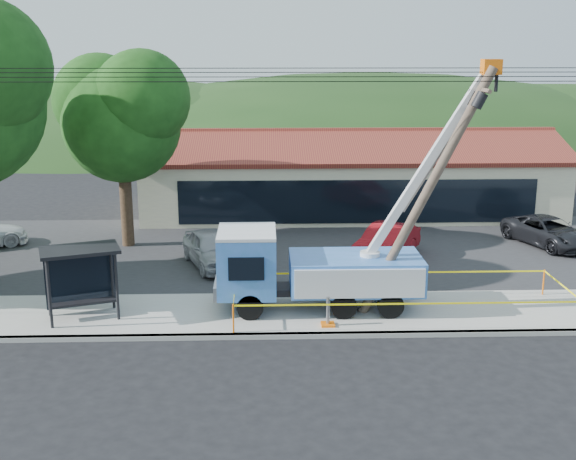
# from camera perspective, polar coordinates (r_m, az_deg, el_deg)

# --- Properties ---
(ground) EXTENTS (120.00, 120.00, 0.00)m
(ground) POSITION_cam_1_polar(r_m,az_deg,el_deg) (21.33, 0.13, -10.71)
(ground) COLOR black
(ground) RESTS_ON ground
(curb) EXTENTS (60.00, 0.25, 0.15)m
(curb) POSITION_cam_1_polar(r_m,az_deg,el_deg) (23.22, -0.05, -8.35)
(curb) COLOR #A19F96
(curb) RESTS_ON ground
(sidewalk) EXTENTS (60.00, 4.00, 0.15)m
(sidewalk) POSITION_cam_1_polar(r_m,az_deg,el_deg) (24.98, -0.19, -6.66)
(sidewalk) COLOR #A19F96
(sidewalk) RESTS_ON ground
(parking_lot) EXTENTS (60.00, 12.00, 0.10)m
(parking_lot) POSITION_cam_1_polar(r_m,az_deg,el_deg) (32.58, -0.60, -1.64)
(parking_lot) COLOR #28282B
(parking_lot) RESTS_ON ground
(strip_mall) EXTENTS (22.50, 8.53, 4.67)m
(strip_mall) POSITION_cam_1_polar(r_m,az_deg,el_deg) (40.20, 4.86, 4.08)
(strip_mall) COLOR beige
(strip_mall) RESTS_ON ground
(tree_lot) EXTENTS (6.30, 5.60, 8.94)m
(tree_lot) POSITION_cam_1_polar(r_m,az_deg,el_deg) (33.03, -13.06, 9.10)
(tree_lot) COLOR #332316
(tree_lot) RESTS_ON ground
(hill_west) EXTENTS (78.40, 56.00, 28.00)m
(hill_west) POSITION_cam_1_polar(r_m,az_deg,el_deg) (76.21, -12.78, 7.23)
(hill_west) COLOR #183513
(hill_west) RESTS_ON ground
(hill_center) EXTENTS (89.60, 64.00, 32.00)m
(hill_center) POSITION_cam_1_polar(r_m,az_deg,el_deg) (75.61, 6.33, 7.45)
(hill_center) COLOR #183513
(hill_center) RESTS_ON ground
(hill_east) EXTENTS (72.80, 52.00, 26.00)m
(hill_east) POSITION_cam_1_polar(r_m,az_deg,el_deg) (80.89, 20.61, 7.07)
(hill_east) COLOR #183513
(hill_east) RESTS_ON ground
(utility_truck) EXTENTS (9.34, 3.79, 8.47)m
(utility_truck) POSITION_cam_1_polar(r_m,az_deg,el_deg) (24.89, 1.98, -2.90)
(utility_truck) COLOR black
(utility_truck) RESTS_ON ground
(leaning_pole) EXTENTS (4.27, 1.77, 8.36)m
(leaning_pole) POSITION_cam_1_polar(r_m,az_deg,el_deg) (24.29, 11.34, 3.81)
(leaning_pole) COLOR #4D3A31
(leaning_pole) RESTS_ON ground
(bus_shelter) EXTENTS (2.88, 2.28, 2.43)m
(bus_shelter) POSITION_cam_1_polar(r_m,az_deg,el_deg) (25.03, -16.09, -2.73)
(bus_shelter) COLOR black
(bus_shelter) RESTS_ON ground
(caution_tape) EXTENTS (11.29, 3.32, 0.96)m
(caution_tape) POSITION_cam_1_polar(r_m,az_deg,el_deg) (25.00, 8.82, -4.88)
(caution_tape) COLOR orange
(caution_tape) RESTS_ON ground
(car_silver) EXTENTS (3.12, 4.69, 1.48)m
(car_silver) POSITION_cam_1_polar(r_m,az_deg,el_deg) (30.41, -5.98, -2.99)
(car_silver) COLOR #9FA1A6
(car_silver) RESTS_ON ground
(car_red) EXTENTS (3.64, 4.51, 1.44)m
(car_red) POSITION_cam_1_polar(r_m,az_deg,el_deg) (31.58, 7.69, -2.39)
(car_red) COLOR maroon
(car_red) RESTS_ON ground
(car_dark) EXTENTS (3.68, 5.15, 1.30)m
(car_dark) POSITION_cam_1_polar(r_m,az_deg,el_deg) (35.37, 19.80, -1.30)
(car_dark) COLOR black
(car_dark) RESTS_ON ground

